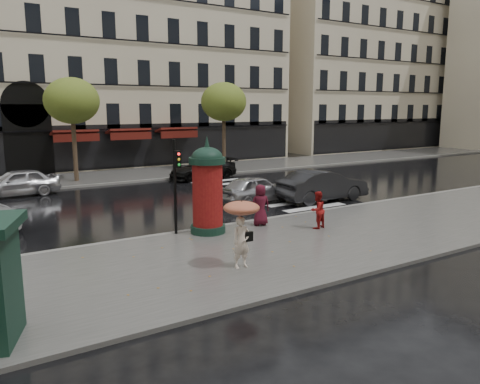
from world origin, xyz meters
TOP-DOWN VIEW (x-y plane):
  - ground at (0.00, 0.00)m, footprint 160.00×160.00m
  - near_sidewalk at (0.00, -0.50)m, footprint 90.00×7.00m
  - far_sidewalk at (0.00, 19.00)m, footprint 90.00×6.00m
  - near_kerb at (0.00, 3.00)m, footprint 90.00×0.25m
  - far_kerb at (0.00, 16.00)m, footprint 90.00×0.25m
  - zebra_crossing at (6.00, 9.60)m, footprint 3.60×11.75m
  - bldg_far_corner at (6.00, 30.00)m, footprint 26.00×14.00m
  - bldg_far_right at (34.00, 30.00)m, footprint 24.00×14.00m
  - tree_far_left at (-2.00, 18.00)m, footprint 3.40×3.40m
  - tree_far_right at (9.00, 18.00)m, footprint 3.40×3.40m
  - woman_umbrella at (-1.79, -1.69)m, footprint 1.07×1.07m
  - woman_red at (3.13, 0.59)m, footprint 0.81×0.69m
  - man_burgundy at (1.53, 2.18)m, footprint 0.90×0.68m
  - morris_column at (-0.77, 2.33)m, footprint 1.36×1.36m
  - traffic_light at (-1.86, 2.73)m, footprint 0.25×0.34m
  - car_silver at (4.22, 6.56)m, footprint 4.28×2.12m
  - car_darkgrey at (7.43, 5.08)m, footprint 4.97×1.84m
  - car_black at (5.61, 15.00)m, footprint 4.83×2.18m
  - car_far_silver at (-5.86, 14.84)m, footprint 4.51×2.14m

SIDE VIEW (x-z plane):
  - ground at x=0.00m, z-range 0.00..0.00m
  - zebra_crossing at x=6.00m, z-range 0.00..0.01m
  - near_sidewalk at x=0.00m, z-range 0.00..0.12m
  - far_sidewalk at x=0.00m, z-range 0.00..0.12m
  - near_kerb at x=0.00m, z-range 0.00..0.14m
  - far_kerb at x=0.00m, z-range 0.00..0.14m
  - car_black at x=5.61m, z-range 0.00..1.37m
  - car_silver at x=4.22m, z-range 0.00..1.40m
  - car_far_silver at x=-5.86m, z-range 0.00..1.49m
  - car_darkgrey at x=7.43m, z-range 0.00..1.62m
  - woman_red at x=3.13m, z-range 0.12..1.59m
  - man_burgundy at x=1.53m, z-range 0.12..1.77m
  - woman_umbrella at x=-1.79m, z-range 0.45..2.50m
  - morris_column at x=-0.77m, z-range 0.04..3.69m
  - traffic_light at x=-1.86m, z-range 0.49..4.01m
  - tree_far_left at x=-2.00m, z-range 1.85..8.49m
  - tree_far_right at x=9.00m, z-range 1.85..8.49m
  - bldg_far_corner at x=6.00m, z-range -0.14..22.76m
  - bldg_far_right at x=34.00m, z-range -0.14..22.76m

